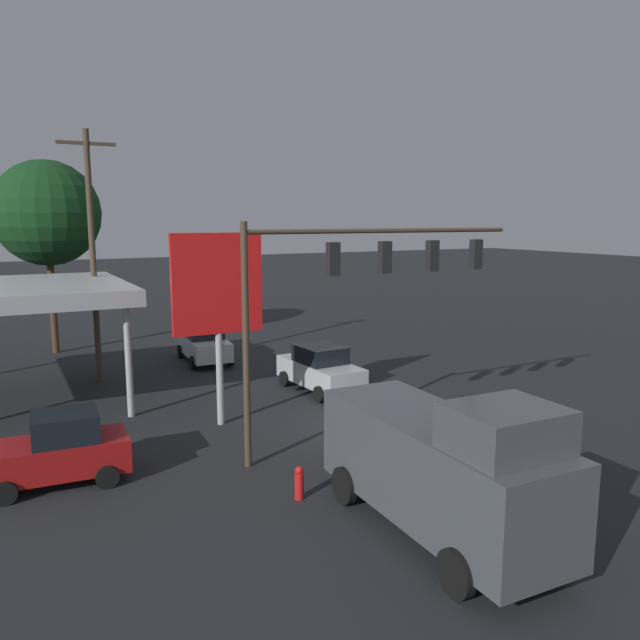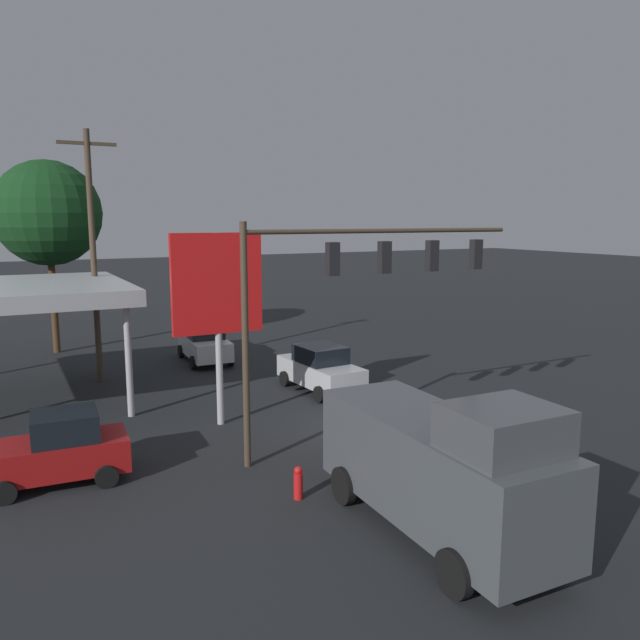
{
  "view_description": "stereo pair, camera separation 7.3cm",
  "coord_description": "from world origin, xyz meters",
  "px_view_note": "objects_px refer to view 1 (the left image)",
  "views": [
    {
      "loc": [
        10.56,
        18.12,
        7.15
      ],
      "look_at": [
        0.0,
        -2.0,
        3.46
      ],
      "focal_mm": 35.0,
      "sensor_mm": 36.0,
      "label": 1
    },
    {
      "loc": [
        10.49,
        18.16,
        7.15
      ],
      "look_at": [
        0.0,
        -2.0,
        3.46
      ],
      "focal_mm": 35.0,
      "sensor_mm": 36.0,
      "label": 2
    }
  ],
  "objects_px": {
    "sedan_waiting": "(320,369)",
    "hatchback_crossing": "(58,450)",
    "price_sign": "(217,289)",
    "delivery_truck": "(442,465)",
    "sedan_far": "(204,343)",
    "traffic_signal_assembly": "(362,276)",
    "utility_pole": "(93,252)",
    "fire_hydrant": "(299,483)",
    "street_tree": "(47,213)"
  },
  "relations": [
    {
      "from": "hatchback_crossing",
      "to": "sedan_waiting",
      "type": "bearing_deg",
      "value": -151.91
    },
    {
      "from": "sedan_far",
      "to": "hatchback_crossing",
      "type": "relative_size",
      "value": 1.16
    },
    {
      "from": "delivery_truck",
      "to": "fire_hydrant",
      "type": "height_order",
      "value": "delivery_truck"
    },
    {
      "from": "sedan_waiting",
      "to": "fire_hydrant",
      "type": "xyz_separation_m",
      "value": [
        5.25,
        8.84,
        -0.51
      ]
    },
    {
      "from": "utility_pole",
      "to": "sedan_far",
      "type": "xyz_separation_m",
      "value": [
        -5.3,
        -1.56,
        -4.78
      ]
    },
    {
      "from": "hatchback_crossing",
      "to": "sedan_far",
      "type": "bearing_deg",
      "value": -119.28
    },
    {
      "from": "price_sign",
      "to": "delivery_truck",
      "type": "xyz_separation_m",
      "value": [
        -1.87,
        9.85,
        -3.08
      ]
    },
    {
      "from": "traffic_signal_assembly",
      "to": "delivery_truck",
      "type": "xyz_separation_m",
      "value": [
        1.44,
        5.85,
        -3.74
      ]
    },
    {
      "from": "utility_pole",
      "to": "sedan_far",
      "type": "bearing_deg",
      "value": -163.63
    },
    {
      "from": "sedan_waiting",
      "to": "street_tree",
      "type": "distance_m",
      "value": 17.44
    },
    {
      "from": "hatchback_crossing",
      "to": "street_tree",
      "type": "relative_size",
      "value": 0.38
    },
    {
      "from": "price_sign",
      "to": "sedan_waiting",
      "type": "relative_size",
      "value": 1.48
    },
    {
      "from": "hatchback_crossing",
      "to": "fire_hydrant",
      "type": "xyz_separation_m",
      "value": [
        -5.39,
        3.94,
        -0.51
      ]
    },
    {
      "from": "utility_pole",
      "to": "sedan_far",
      "type": "relative_size",
      "value": 2.42
    },
    {
      "from": "utility_pole",
      "to": "price_sign",
      "type": "relative_size",
      "value": 1.63
    },
    {
      "from": "hatchback_crossing",
      "to": "street_tree",
      "type": "height_order",
      "value": "street_tree"
    },
    {
      "from": "traffic_signal_assembly",
      "to": "sedan_waiting",
      "type": "bearing_deg",
      "value": -106.23
    },
    {
      "from": "price_sign",
      "to": "street_tree",
      "type": "height_order",
      "value": "street_tree"
    },
    {
      "from": "price_sign",
      "to": "hatchback_crossing",
      "type": "relative_size",
      "value": 1.72
    },
    {
      "from": "traffic_signal_assembly",
      "to": "utility_pole",
      "type": "xyz_separation_m",
      "value": [
        6.17,
        -12.16,
        0.3
      ]
    },
    {
      "from": "delivery_truck",
      "to": "traffic_signal_assembly",
      "type": "bearing_deg",
      "value": 167.43
    },
    {
      "from": "traffic_signal_assembly",
      "to": "fire_hydrant",
      "type": "relative_size",
      "value": 10.85
    },
    {
      "from": "utility_pole",
      "to": "street_tree",
      "type": "xyz_separation_m",
      "value": [
        1.16,
        -7.39,
        1.69
      ]
    },
    {
      "from": "sedan_waiting",
      "to": "street_tree",
      "type": "xyz_separation_m",
      "value": [
        9.14,
        -13.37,
        6.48
      ]
    },
    {
      "from": "sedan_waiting",
      "to": "sedan_far",
      "type": "relative_size",
      "value": 1.01
    },
    {
      "from": "hatchback_crossing",
      "to": "street_tree",
      "type": "bearing_deg",
      "value": -91.34
    },
    {
      "from": "price_sign",
      "to": "fire_hydrant",
      "type": "bearing_deg",
      "value": 88.75
    },
    {
      "from": "street_tree",
      "to": "delivery_truck",
      "type": "bearing_deg",
      "value": 103.08
    },
    {
      "from": "sedan_waiting",
      "to": "delivery_truck",
      "type": "xyz_separation_m",
      "value": [
        3.24,
        12.03,
        0.74
      ]
    },
    {
      "from": "traffic_signal_assembly",
      "to": "street_tree",
      "type": "bearing_deg",
      "value": -69.43
    },
    {
      "from": "price_sign",
      "to": "sedan_waiting",
      "type": "xyz_separation_m",
      "value": [
        -5.11,
        -2.18,
        -3.82
      ]
    },
    {
      "from": "utility_pole",
      "to": "sedan_waiting",
      "type": "distance_m",
      "value": 11.05
    },
    {
      "from": "sedan_waiting",
      "to": "hatchback_crossing",
      "type": "distance_m",
      "value": 11.71
    },
    {
      "from": "hatchback_crossing",
      "to": "fire_hydrant",
      "type": "bearing_deg",
      "value": 147.19
    },
    {
      "from": "utility_pole",
      "to": "delivery_truck",
      "type": "xyz_separation_m",
      "value": [
        -4.74,
        18.01,
        -4.04
      ]
    },
    {
      "from": "sedan_far",
      "to": "fire_hydrant",
      "type": "height_order",
      "value": "sedan_far"
    },
    {
      "from": "sedan_far",
      "to": "price_sign",
      "type": "bearing_deg",
      "value": -10.72
    },
    {
      "from": "delivery_truck",
      "to": "fire_hydrant",
      "type": "distance_m",
      "value": 3.98
    },
    {
      "from": "sedan_waiting",
      "to": "sedan_far",
      "type": "xyz_separation_m",
      "value": [
        2.67,
        -7.54,
        0.0
      ]
    },
    {
      "from": "delivery_truck",
      "to": "hatchback_crossing",
      "type": "xyz_separation_m",
      "value": [
        7.4,
        -7.13,
        -0.75
      ]
    },
    {
      "from": "price_sign",
      "to": "street_tree",
      "type": "distance_m",
      "value": 16.28
    },
    {
      "from": "traffic_signal_assembly",
      "to": "price_sign",
      "type": "xyz_separation_m",
      "value": [
        3.31,
        -4.0,
        -0.66
      ]
    },
    {
      "from": "utility_pole",
      "to": "sedan_waiting",
      "type": "bearing_deg",
      "value": 143.14
    },
    {
      "from": "sedan_waiting",
      "to": "traffic_signal_assembly",
      "type": "bearing_deg",
      "value": -20.43
    },
    {
      "from": "traffic_signal_assembly",
      "to": "street_tree",
      "type": "distance_m",
      "value": 20.98
    },
    {
      "from": "sedan_far",
      "to": "fire_hydrant",
      "type": "distance_m",
      "value": 16.58
    },
    {
      "from": "utility_pole",
      "to": "hatchback_crossing",
      "type": "distance_m",
      "value": 12.18
    },
    {
      "from": "fire_hydrant",
      "to": "sedan_waiting",
      "type": "bearing_deg",
      "value": -120.72
    },
    {
      "from": "utility_pole",
      "to": "sedan_waiting",
      "type": "height_order",
      "value": "utility_pole"
    },
    {
      "from": "delivery_truck",
      "to": "fire_hydrant",
      "type": "bearing_deg",
      "value": -146.5
    }
  ]
}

